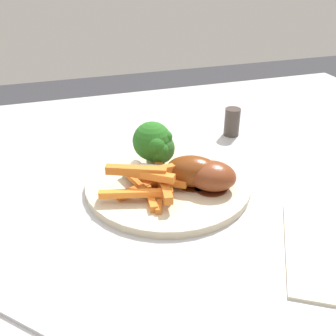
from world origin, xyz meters
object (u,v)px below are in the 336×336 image
at_px(broccoli_floret_middle, 158,148).
at_px(chicken_drumstick_near, 209,176).
at_px(broccoli_floret_front, 158,147).
at_px(dining_table, 185,216).
at_px(broccoli_floret_back, 153,143).
at_px(chicken_drumstick_far, 190,171).
at_px(dinner_plate, 168,183).
at_px(carrot_fries_pile, 151,181).
at_px(pepper_shaker, 232,122).

height_order(broccoli_floret_middle, chicken_drumstick_near, broccoli_floret_middle).
bearing_deg(broccoli_floret_front, chicken_drumstick_near, -55.47).
distance_m(dining_table, broccoli_floret_back, 0.17).
relative_size(broccoli_floret_back, chicken_drumstick_near, 0.68).
height_order(dining_table, chicken_drumstick_far, chicken_drumstick_far).
bearing_deg(broccoli_floret_back, chicken_drumstick_far, -56.92).
relative_size(dining_table, dinner_plate, 4.63).
bearing_deg(chicken_drumstick_far, dining_table, 72.98).
bearing_deg(carrot_fries_pile, broccoli_floret_front, 65.16).
bearing_deg(pepper_shaker, chicken_drumstick_far, -132.43).
bearing_deg(pepper_shaker, broccoli_floret_middle, -149.96).
bearing_deg(pepper_shaker, broccoli_floret_front, -150.34).
bearing_deg(dining_table, broccoli_floret_back, -175.39).
height_order(dining_table, pepper_shaker, pepper_shaker).
distance_m(broccoli_floret_middle, pepper_shaker, 0.21).
bearing_deg(chicken_drumstick_near, broccoli_floret_back, 128.43).
height_order(broccoli_floret_front, broccoli_floret_back, broccoli_floret_back).
height_order(broccoli_floret_middle, carrot_fries_pile, broccoli_floret_middle).
bearing_deg(broccoli_floret_back, carrot_fries_pile, -109.49).
bearing_deg(broccoli_floret_middle, chicken_drumstick_near, -55.19).
height_order(dining_table, broccoli_floret_middle, broccoli_floret_middle).
height_order(broccoli_floret_front, chicken_drumstick_near, broccoli_floret_front).
distance_m(dinner_plate, chicken_drumstick_near, 0.07).
bearing_deg(dinner_plate, broccoli_floret_front, 96.46).
xyz_separation_m(dinner_plate, carrot_fries_pile, (-0.03, -0.03, 0.03)).
relative_size(dining_table, broccoli_floret_front, 18.73).
xyz_separation_m(dinner_plate, broccoli_floret_front, (-0.00, 0.04, 0.04)).
distance_m(dinner_plate, carrot_fries_pile, 0.05).
relative_size(dining_table, broccoli_floret_middle, 19.01).
bearing_deg(dining_table, carrot_fries_pile, -139.30).
bearing_deg(broccoli_floret_front, chicken_drumstick_far, -62.68).
height_order(broccoli_floret_front, broccoli_floret_middle, same).
distance_m(broccoli_floret_middle, carrot_fries_pile, 0.07).
relative_size(dinner_plate, carrot_fries_pile, 1.63).
distance_m(broccoli_floret_back, carrot_fries_pile, 0.07).
distance_m(carrot_fries_pile, chicken_drumstick_near, 0.09).
height_order(broccoli_floret_front, pepper_shaker, broccoli_floret_front).
height_order(broccoli_floret_back, chicken_drumstick_far, broccoli_floret_back).
distance_m(broccoli_floret_back, chicken_drumstick_far, 0.07).
xyz_separation_m(carrot_fries_pile, chicken_drumstick_near, (0.08, -0.01, 0.00)).
distance_m(dinner_plate, broccoli_floret_back, 0.07).
bearing_deg(chicken_drumstick_far, pepper_shaker, 47.57).
bearing_deg(carrot_fries_pile, broccoli_floret_middle, 64.42).
distance_m(broccoli_floret_front, chicken_drumstick_near, 0.10).
distance_m(broccoli_floret_front, chicken_drumstick_far, 0.07).
bearing_deg(dining_table, pepper_shaker, 37.38).
bearing_deg(broccoli_floret_middle, carrot_fries_pile, -115.58).
xyz_separation_m(broccoli_floret_middle, carrot_fries_pile, (-0.03, -0.06, -0.02)).
height_order(carrot_fries_pile, pepper_shaker, carrot_fries_pile).
bearing_deg(chicken_drumstick_near, broccoli_floret_front, 124.53).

